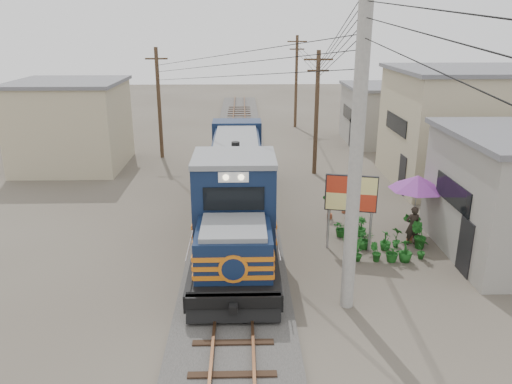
{
  "coord_description": "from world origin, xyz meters",
  "views": [
    {
      "loc": [
        0.3,
        -14.05,
        8.33
      ],
      "look_at": [
        0.8,
        4.12,
        2.2
      ],
      "focal_mm": 35.0,
      "sensor_mm": 36.0,
      "label": 1
    }
  ],
  "objects_px": {
    "vendor": "(413,226)",
    "locomotive": "(236,188)",
    "billboard": "(351,196)",
    "market_umbrella": "(418,183)"
  },
  "relations": [
    {
      "from": "vendor",
      "to": "locomotive",
      "type": "bearing_deg",
      "value": -24.3
    },
    {
      "from": "billboard",
      "to": "market_umbrella",
      "type": "bearing_deg",
      "value": 38.81
    },
    {
      "from": "vendor",
      "to": "market_umbrella",
      "type": "bearing_deg",
      "value": -117.46
    },
    {
      "from": "billboard",
      "to": "market_umbrella",
      "type": "distance_m",
      "value": 3.33
    },
    {
      "from": "locomotive",
      "to": "vendor",
      "type": "distance_m",
      "value": 7.38
    },
    {
      "from": "locomotive",
      "to": "billboard",
      "type": "height_order",
      "value": "locomotive"
    },
    {
      "from": "billboard",
      "to": "vendor",
      "type": "bearing_deg",
      "value": 21.83
    },
    {
      "from": "billboard",
      "to": "market_umbrella",
      "type": "relative_size",
      "value": 1.04
    },
    {
      "from": "billboard",
      "to": "vendor",
      "type": "relative_size",
      "value": 1.88
    },
    {
      "from": "locomotive",
      "to": "market_umbrella",
      "type": "bearing_deg",
      "value": -9.26
    }
  ]
}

